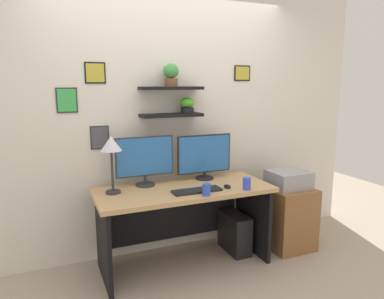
{
  "coord_description": "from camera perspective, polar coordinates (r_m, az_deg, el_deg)",
  "views": [
    {
      "loc": [
        -1.15,
        -2.91,
        1.69
      ],
      "look_at": [
        0.1,
        0.05,
        1.09
      ],
      "focal_mm": 33.43,
      "sensor_mm": 36.0,
      "label": 1
    }
  ],
  "objects": [
    {
      "name": "back_wall_assembly",
      "position": [
        3.55,
        -3.95,
        5.2
      ],
      "size": [
        4.4,
        0.24,
        2.7
      ],
      "color": "silver",
      "rests_on": "ground"
    },
    {
      "name": "drawer_cabinet",
      "position": [
        3.91,
        14.86,
        -10.32
      ],
      "size": [
        0.44,
        0.5,
        0.64
      ],
      "primitive_type": "cube",
      "color": "brown",
      "rests_on": "ground"
    },
    {
      "name": "desk_lamp",
      "position": [
        3.1,
        -12.76,
        0.25
      ],
      "size": [
        0.18,
        0.18,
        0.5
      ],
      "color": "#2D2D33",
      "rests_on": "desk"
    },
    {
      "name": "monitor_left",
      "position": [
        3.31,
        -7.57,
        -1.53
      ],
      "size": [
        0.54,
        0.18,
        0.46
      ],
      "color": "#2D2D33",
      "rests_on": "desk"
    },
    {
      "name": "computer_tower_right",
      "position": [
        3.74,
        6.81,
        -13.01
      ],
      "size": [
        0.18,
        0.4,
        0.39
      ],
      "primitive_type": "cube",
      "color": "black",
      "rests_on": "ground"
    },
    {
      "name": "desk",
      "position": [
        3.38,
        -1.61,
        -9.31
      ],
      "size": [
        1.6,
        0.68,
        0.75
      ],
      "color": "tan",
      "rests_on": "ground"
    },
    {
      "name": "monitor_right",
      "position": [
        3.52,
        1.98,
        -1.03
      ],
      "size": [
        0.56,
        0.18,
        0.44
      ],
      "color": "black",
      "rests_on": "desk"
    },
    {
      "name": "computer_mouse",
      "position": [
        3.27,
        5.65,
        -5.87
      ],
      "size": [
        0.06,
        0.09,
        0.03
      ],
      "primitive_type": "ellipsoid",
      "color": "black",
      "rests_on": "desk"
    },
    {
      "name": "printer",
      "position": [
        3.78,
        15.15,
        -4.59
      ],
      "size": [
        0.38,
        0.34,
        0.17
      ],
      "primitive_type": "cube",
      "color": "#9E9EA3",
      "rests_on": "drawer_cabinet"
    },
    {
      "name": "keyboard",
      "position": [
        3.15,
        0.8,
        -6.57
      ],
      "size": [
        0.44,
        0.14,
        0.02
      ],
      "primitive_type": "cube",
      "color": "black",
      "rests_on": "desk"
    },
    {
      "name": "ground_plane",
      "position": [
        3.56,
        -1.23,
        -17.78
      ],
      "size": [
        8.0,
        8.0,
        0.0
      ],
      "primitive_type": "plane",
      "color": "tan"
    },
    {
      "name": "water_cup",
      "position": [
        3.24,
        8.73,
        -5.39
      ],
      "size": [
        0.07,
        0.07,
        0.11
      ],
      "primitive_type": "cylinder",
      "color": "blue",
      "rests_on": "desk"
    },
    {
      "name": "pen_cup",
      "position": [
        3.04,
        2.31,
        -6.44
      ],
      "size": [
        0.07,
        0.07,
        0.1
      ],
      "primitive_type": "cylinder",
      "color": "blue",
      "rests_on": "desk"
    }
  ]
}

